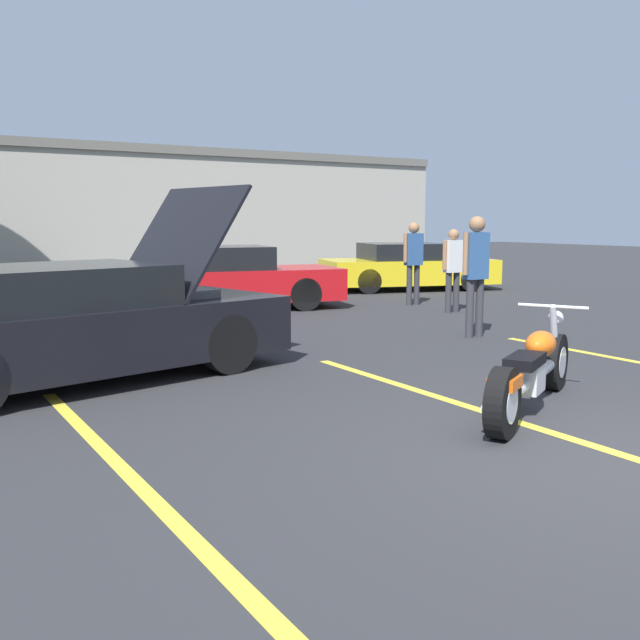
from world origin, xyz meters
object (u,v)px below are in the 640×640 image
object	(u,v)px
show_car_hood_open	(79,324)
spectator_by_show_car	(414,256)
spectator_near_motorcycle	(476,265)
parked_car_mid_row	(223,280)
spectator_midground	(453,263)
parked_car_right_row	(407,267)
motorcycle	(532,372)

from	to	relation	value
show_car_hood_open	spectator_by_show_car	distance (m)	8.62
show_car_hood_open	spectator_near_motorcycle	world-z (taller)	show_car_hood_open
parked_car_mid_row	spectator_near_motorcycle	size ratio (longest dim) A/B	2.63
spectator_near_motorcycle	spectator_midground	world-z (taller)	spectator_near_motorcycle
parked_car_mid_row	parked_car_right_row	bearing A→B (deg)	24.63
show_car_hood_open	spectator_near_motorcycle	distance (m)	5.92
show_car_hood_open	spectator_midground	distance (m)	7.98
parked_car_right_row	show_car_hood_open	bearing A→B (deg)	-128.90
spectator_near_motorcycle	parked_car_right_row	bearing A→B (deg)	59.15
parked_car_mid_row	spectator_near_motorcycle	xyz separation A→B (m)	(1.88, -5.19, 0.51)
spectator_midground	motorcycle	bearing A→B (deg)	-126.41
motorcycle	spectator_by_show_car	xyz separation A→B (m)	(4.48, 7.27, 0.67)
parked_car_right_row	spectator_midground	world-z (taller)	spectator_midground
parked_car_right_row	spectator_midground	distance (m)	4.71
parked_car_mid_row	spectator_by_show_car	distance (m)	4.03
show_car_hood_open	motorcycle	bearing A→B (deg)	-58.86
spectator_near_motorcycle	spectator_midground	xyz separation A→B (m)	(1.74, 2.42, -0.16)
spectator_by_show_car	parked_car_mid_row	bearing A→B (deg)	159.79
parked_car_right_row	parked_car_mid_row	distance (m)	5.97
show_car_hood_open	spectator_by_show_car	size ratio (longest dim) A/B	2.82
show_car_hood_open	parked_car_right_row	xyz separation A→B (m)	(9.82, 6.46, -0.07)
parked_car_right_row	spectator_by_show_car	xyz separation A→B (m)	(-2.05, -2.77, 0.47)
spectator_near_motorcycle	motorcycle	bearing A→B (deg)	-126.90
parked_car_right_row	spectator_near_motorcycle	size ratio (longest dim) A/B	2.56
spectator_near_motorcycle	spectator_by_show_car	xyz separation A→B (m)	(1.88, 3.80, -0.07)
motorcycle	parked_car_mid_row	world-z (taller)	parked_car_mid_row
parked_car_right_row	parked_car_mid_row	world-z (taller)	parked_car_mid_row
motorcycle	spectator_by_show_car	size ratio (longest dim) A/B	1.35
motorcycle	parked_car_right_row	world-z (taller)	parked_car_right_row
show_car_hood_open	parked_car_mid_row	size ratio (longest dim) A/B	1.01
show_car_hood_open	spectator_midground	size ratio (longest dim) A/B	3.04
show_car_hood_open	spectator_midground	world-z (taller)	show_car_hood_open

